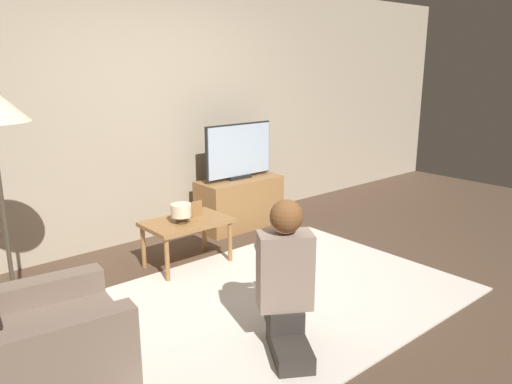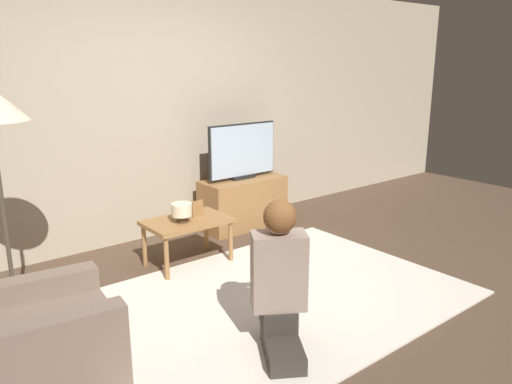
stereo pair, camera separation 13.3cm
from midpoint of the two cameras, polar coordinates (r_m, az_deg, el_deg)
name	(u,v)px [view 2 (the right image)]	position (r m, az deg, el deg)	size (l,w,h in m)	color
ground_plane	(270,301)	(3.92, 2.64, -12.35)	(10.00, 10.00, 0.00)	brown
wall_back	(145,111)	(5.12, -11.79, 9.00)	(10.00, 0.06, 2.60)	tan
rug	(270,300)	(3.92, 2.64, -12.25)	(2.94, 2.03, 0.02)	silver
tv_stand	(243,203)	(5.49, -0.79, -1.24)	(0.94, 0.42, 0.55)	olive
tv	(243,151)	(5.36, -0.84, 4.70)	(0.86, 0.08, 0.60)	black
coffee_table	(187,225)	(4.48, -7.01, -3.78)	(0.74, 0.48, 0.42)	olive
armchair	(29,346)	(3.05, -23.33, -15.89)	(0.90, 0.81, 0.90)	#7A6656
person_kneeling	(279,274)	(3.16, 3.89, -9.33)	(0.63, 0.80, 0.96)	#332D28
picture_frame	(198,209)	(4.51, -5.84, -1.91)	(0.11, 0.01, 0.15)	olive
table_lamp	(182,211)	(4.36, -7.63, -2.15)	(0.18, 0.18, 0.17)	#4C3823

